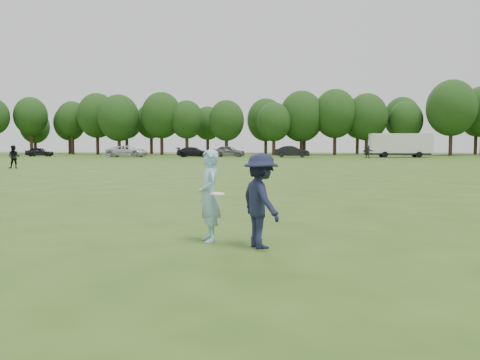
# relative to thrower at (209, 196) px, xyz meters

# --- Properties ---
(ground) EXTENTS (200.00, 200.00, 0.00)m
(ground) POSITION_rel_thrower_xyz_m (0.00, -0.12, -0.86)
(ground) COLOR #2C4C15
(ground) RESTS_ON ground
(thrower) EXTENTS (0.63, 0.74, 1.71)m
(thrower) POSITION_rel_thrower_xyz_m (0.00, 0.00, 0.00)
(thrower) COLOR #93C5E3
(thrower) RESTS_ON ground
(defender) EXTENTS (1.08, 1.24, 1.66)m
(defender) POSITION_rel_thrower_xyz_m (0.99, -0.46, -0.03)
(defender) COLOR #1A1D39
(defender) RESTS_ON ground
(player_far_a) EXTENTS (0.99, 0.86, 1.72)m
(player_far_a) POSITION_rel_thrower_xyz_m (-18.97, 26.24, 0.00)
(player_far_a) COLOR black
(player_far_a) RESTS_ON ground
(player_far_d) EXTENTS (1.61, 0.83, 1.66)m
(player_far_d) POSITION_rel_thrower_xyz_m (10.87, 56.01, -0.03)
(player_far_d) COLOR #282828
(player_far_d) RESTS_ON ground
(car_a) EXTENTS (4.05, 2.00, 1.33)m
(car_a) POSITION_rel_thrower_xyz_m (-35.09, 60.94, -0.19)
(car_a) COLOR black
(car_a) RESTS_ON ground
(car_c) EXTENTS (5.80, 2.94, 1.57)m
(car_c) POSITION_rel_thrower_xyz_m (-21.30, 58.85, -0.07)
(car_c) COLOR silver
(car_c) RESTS_ON ground
(car_d) EXTENTS (4.79, 2.07, 1.37)m
(car_d) POSITION_rel_thrower_xyz_m (-12.09, 59.56, -0.17)
(car_d) COLOR black
(car_d) RESTS_ON ground
(car_e) EXTENTS (4.74, 2.20, 1.57)m
(car_e) POSITION_rel_thrower_xyz_m (-7.47, 61.10, -0.07)
(car_e) COLOR slate
(car_e) RESTS_ON ground
(car_f) EXTENTS (4.70, 1.65, 1.55)m
(car_f) POSITION_rel_thrower_xyz_m (1.38, 59.72, -0.08)
(car_f) COLOR black
(car_f) RESTS_ON ground
(disc_in_play) EXTENTS (0.32, 0.32, 0.06)m
(disc_in_play) POSITION_rel_thrower_xyz_m (0.19, -0.23, 0.06)
(disc_in_play) COLOR white
(disc_in_play) RESTS_ON ground
(cargo_trailer) EXTENTS (9.00, 2.75, 3.20)m
(cargo_trailer) POSITION_rel_thrower_xyz_m (15.77, 60.66, 0.92)
(cargo_trailer) COLOR white
(cargo_trailer) RESTS_ON ground
(treeline) EXTENTS (130.35, 18.39, 11.74)m
(treeline) POSITION_rel_thrower_xyz_m (2.81, 76.78, 5.40)
(treeline) COLOR #332114
(treeline) RESTS_ON ground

